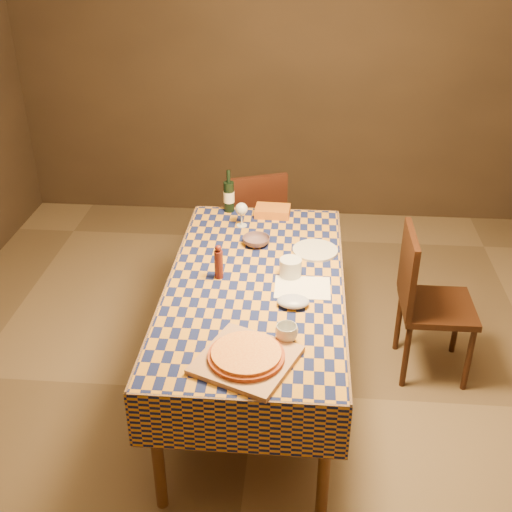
# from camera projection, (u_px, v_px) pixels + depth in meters

# --- Properties ---
(room) EXTENTS (5.00, 5.10, 2.70)m
(room) POSITION_uv_depth(u_px,v_px,m) (255.00, 181.00, 3.13)
(room) COLOR brown
(room) RESTS_ON ground
(dining_table) EXTENTS (0.94, 1.84, 0.77)m
(dining_table) POSITION_uv_depth(u_px,v_px,m) (255.00, 294.00, 3.45)
(dining_table) COLOR brown
(dining_table) RESTS_ON ground
(cutting_board) EXTENTS (0.51, 0.51, 0.02)m
(cutting_board) POSITION_uv_depth(u_px,v_px,m) (246.00, 360.00, 2.82)
(cutting_board) COLOR #A3724C
(cutting_board) RESTS_ON dining_table
(pizza) EXTENTS (0.43, 0.43, 0.03)m
(pizza) POSITION_uv_depth(u_px,v_px,m) (246.00, 355.00, 2.80)
(pizza) COLOR #9E3E1A
(pizza) RESTS_ON cutting_board
(pepper_mill) EXTENTS (0.05, 0.05, 0.20)m
(pepper_mill) POSITION_uv_depth(u_px,v_px,m) (219.00, 263.00, 3.41)
(pepper_mill) COLOR #481610
(pepper_mill) RESTS_ON dining_table
(bowl) EXTENTS (0.17, 0.17, 0.05)m
(bowl) POSITION_uv_depth(u_px,v_px,m) (256.00, 241.00, 3.76)
(bowl) COLOR #574149
(bowl) RESTS_ON dining_table
(wine_glass) EXTENTS (0.08, 0.08, 0.15)m
(wine_glass) POSITION_uv_depth(u_px,v_px,m) (242.00, 210.00, 3.93)
(wine_glass) COLOR silver
(wine_glass) RESTS_ON dining_table
(wine_bottle) EXTENTS (0.09, 0.09, 0.28)m
(wine_bottle) POSITION_uv_depth(u_px,v_px,m) (229.00, 196.00, 4.13)
(wine_bottle) COLOR black
(wine_bottle) RESTS_ON dining_table
(deli_tub) EXTENTS (0.13, 0.13, 0.10)m
(deli_tub) POSITION_uv_depth(u_px,v_px,m) (290.00, 268.00, 3.44)
(deli_tub) COLOR silver
(deli_tub) RESTS_ON dining_table
(takeout_container) EXTENTS (0.23, 0.16, 0.05)m
(takeout_container) POSITION_uv_depth(u_px,v_px,m) (273.00, 211.00, 4.11)
(takeout_container) COLOR #AF5C17
(takeout_container) RESTS_ON dining_table
(white_plate) EXTENTS (0.29, 0.29, 0.02)m
(white_plate) POSITION_uv_depth(u_px,v_px,m) (315.00, 250.00, 3.70)
(white_plate) COLOR silver
(white_plate) RESTS_ON dining_table
(tumbler) EXTENTS (0.14, 0.14, 0.08)m
(tumbler) POSITION_uv_depth(u_px,v_px,m) (287.00, 333.00, 2.94)
(tumbler) COLOR silver
(tumbler) RESTS_ON dining_table
(flour_patch) EXTENTS (0.29, 0.23, 0.00)m
(flour_patch) POSITION_uv_depth(u_px,v_px,m) (302.00, 287.00, 3.36)
(flour_patch) COLOR white
(flour_patch) RESTS_ON dining_table
(flour_bag) EXTENTS (0.20, 0.18, 0.05)m
(flour_bag) POSITION_uv_depth(u_px,v_px,m) (293.00, 301.00, 3.20)
(flour_bag) COLOR #A1AACE
(flour_bag) RESTS_ON dining_table
(chair_far) EXTENTS (0.54, 0.55, 0.93)m
(chair_far) POSITION_uv_depth(u_px,v_px,m) (253.00, 224.00, 4.56)
(chair_far) COLOR black
(chair_far) RESTS_ON ground
(chair_right) EXTENTS (0.43, 0.42, 0.93)m
(chair_right) POSITION_uv_depth(u_px,v_px,m) (425.00, 296.00, 3.74)
(chair_right) COLOR black
(chair_right) RESTS_ON ground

